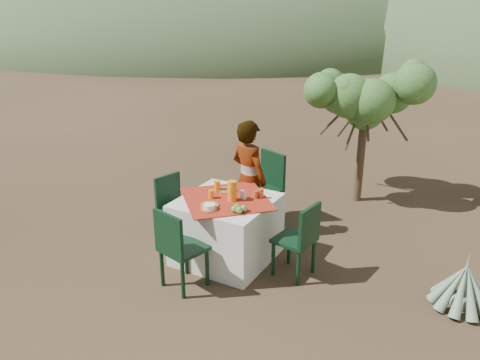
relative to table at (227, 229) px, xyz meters
name	(u,v)px	position (x,y,z in m)	size (l,w,h in m)	color
ground	(251,274)	(0.43, -0.19, -0.38)	(160.00, 160.00, 0.00)	#342317
table	(227,229)	(0.00, 0.00, 0.00)	(1.30, 1.30, 0.76)	white
chair_far	(266,184)	(-0.05, 1.14, 0.17)	(0.59, 0.59, 0.98)	black
chair_near	(178,246)	(-0.10, -0.80, 0.12)	(0.50, 0.50, 0.90)	black
chair_left	(173,205)	(-0.85, 0.11, 0.09)	(0.47, 0.47, 0.84)	black
chair_right	(300,237)	(0.90, 0.04, 0.10)	(0.45, 0.45, 0.86)	black
person	(249,179)	(-0.07, 0.68, 0.38)	(0.56, 0.37, 1.53)	#8C6651
shrub_tree	(371,105)	(0.90, 2.57, 1.10)	(1.60, 1.57, 1.88)	#473623
agave	(463,287)	(2.54, 0.31, -0.15)	(0.64, 0.64, 0.68)	gray
hill_near_left	(230,43)	(-17.57, 29.81, -0.38)	(40.00, 40.00, 16.00)	#374C2B
hill_far_center	(449,35)	(-3.57, 51.81, -0.38)	(60.00, 60.00, 24.00)	gray
plate_far	(228,190)	(-0.11, 0.22, 0.39)	(0.21, 0.21, 0.01)	brown
plate_near	(210,205)	(-0.06, -0.26, 0.39)	(0.21, 0.21, 0.01)	brown
glass_far	(217,186)	(-0.22, 0.16, 0.44)	(0.07, 0.07, 0.12)	orange
glass_near	(211,194)	(-0.16, -0.07, 0.43)	(0.06, 0.06, 0.10)	orange
juice_pitcher	(232,191)	(0.08, -0.01, 0.50)	(0.10, 0.10, 0.23)	orange
bowl_plate	(209,209)	(0.00, -0.35, 0.39)	(0.18, 0.18, 0.01)	brown
white_bowl	(209,206)	(0.00, -0.35, 0.42)	(0.13, 0.13, 0.05)	white
jar_left	(256,195)	(0.29, 0.18, 0.43)	(0.06, 0.06, 0.09)	#C05421
jar_right	(261,193)	(0.33, 0.23, 0.43)	(0.07, 0.07, 0.10)	#C05421
napkin_holder	(243,195)	(0.17, 0.10, 0.43)	(0.07, 0.04, 0.09)	white
fruit_cluster	(239,209)	(0.31, -0.25, 0.42)	(0.15, 0.14, 0.08)	olive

